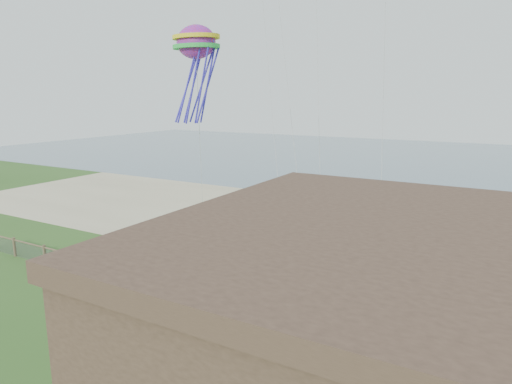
# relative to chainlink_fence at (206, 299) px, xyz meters

# --- Properties ---
(ground) EXTENTS (160.00, 160.00, 0.00)m
(ground) POSITION_rel_chainlink_fence_xyz_m (0.00, -6.00, -0.55)
(ground) COLOR #2F571D
(ground) RESTS_ON ground
(sand_beach) EXTENTS (72.00, 20.00, 0.02)m
(sand_beach) POSITION_rel_chainlink_fence_xyz_m (0.00, 16.00, -0.55)
(sand_beach) COLOR tan
(sand_beach) RESTS_ON ground
(ocean) EXTENTS (160.00, 68.00, 0.02)m
(ocean) POSITION_rel_chainlink_fence_xyz_m (0.00, 60.00, -0.55)
(ocean) COLOR slate
(ocean) RESTS_ON ground
(chainlink_fence) EXTENTS (36.20, 0.20, 1.25)m
(chainlink_fence) POSITION_rel_chainlink_fence_xyz_m (0.00, 0.00, 0.00)
(chainlink_fence) COLOR brown
(chainlink_fence) RESTS_ON ground
(picnic_table) EXTENTS (1.76, 1.41, 0.69)m
(picnic_table) POSITION_rel_chainlink_fence_xyz_m (4.16, -1.00, -0.21)
(picnic_table) COLOR brown
(picnic_table) RESTS_ON ground
(octopus_kite) EXTENTS (3.10, 2.32, 6.01)m
(octopus_kite) POSITION_rel_chainlink_fence_xyz_m (-3.80, 4.81, 10.90)
(octopus_kite) COLOR red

